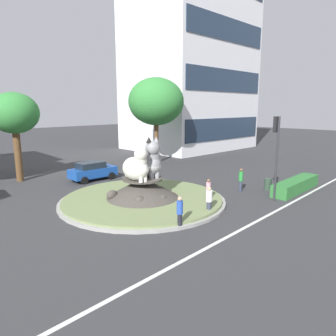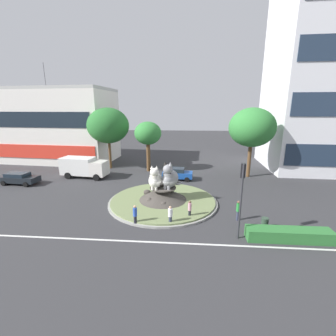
{
  "view_description": "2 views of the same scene",
  "coord_description": "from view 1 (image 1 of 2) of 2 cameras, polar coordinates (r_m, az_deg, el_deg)",
  "views": [
    {
      "loc": [
        -13.36,
        -15.26,
        6.32
      ],
      "look_at": [
        1.87,
        -0.58,
        2.14
      ],
      "focal_mm": 33.08,
      "sensor_mm": 36.0,
      "label": 1
    },
    {
      "loc": [
        2.25,
        -22.2,
        9.44
      ],
      "look_at": [
        0.35,
        2.24,
        3.09
      ],
      "focal_mm": 24.73,
      "sensor_mm": 36.0,
      "label": 2
    }
  ],
  "objects": [
    {
      "name": "cat_statue_white",
      "position": [
        19.95,
        -5.82,
        0.18
      ],
      "size": [
        1.58,
        2.42,
        2.43
      ],
      "rotation": [
        0.0,
        0.0,
        -1.61
      ],
      "color": "silver",
      "rests_on": "roundabout_island"
    },
    {
      "name": "traffic_light_mast",
      "position": [
        21.72,
        19.32,
        4.28
      ],
      "size": [
        0.35,
        0.46,
        5.72
      ],
      "rotation": [
        0.0,
        0.0,
        1.42
      ],
      "color": "#2D2D33",
      "rests_on": "ground"
    },
    {
      "name": "roundabout_island",
      "position": [
        21.08,
        -4.7,
        -4.77
      ],
      "size": [
        11.14,
        11.14,
        1.64
      ],
      "color": "gray",
      "rests_on": "ground"
    },
    {
      "name": "pedestrian_pink_shirt",
      "position": [
        20.64,
        7.44,
        -4.12
      ],
      "size": [
        0.3,
        0.3,
        1.69
      ],
      "rotation": [
        0.0,
        0.0,
        3.52
      ],
      "color": "black",
      "rests_on": "ground"
    },
    {
      "name": "ground_plane",
      "position": [
        21.24,
        -4.65,
        -6.17
      ],
      "size": [
        160.0,
        160.0,
        0.0
      ],
      "primitive_type": "plane",
      "color": "#333335"
    },
    {
      "name": "litter_bin",
      "position": [
        25.18,
        17.89,
        -2.86
      ],
      "size": [
        0.56,
        0.56,
        0.9
      ],
      "color": "#2D4233",
      "rests_on": "ground"
    },
    {
      "name": "lane_centreline",
      "position": [
        16.73,
        12.78,
        -11.3
      ],
      "size": [
        112.0,
        0.2,
        0.01
      ],
      "primitive_type": "cube",
      "color": "silver",
      "rests_on": "ground"
    },
    {
      "name": "cat_statue_grey",
      "position": [
        21.1,
        -3.4,
        1.16
      ],
      "size": [
        2.34,
        2.76,
        2.77
      ],
      "rotation": [
        0.0,
        0.0,
        -1.88
      ],
      "color": "gray",
      "rests_on": "roundabout_island"
    },
    {
      "name": "office_tower",
      "position": [
        50.11,
        4.17,
        22.88
      ],
      "size": [
        18.05,
        14.26,
        33.02
      ],
      "rotation": [
        0.0,
        0.0,
        -0.04
      ],
      "color": "silver",
      "rests_on": "ground"
    },
    {
      "name": "sedan_on_far_lane",
      "position": [
        27.89,
        -13.76,
        -0.47
      ],
      "size": [
        4.1,
        2.13,
        1.62
      ],
      "rotation": [
        0.0,
        0.0,
        -0.05
      ],
      "color": "#19479E",
      "rests_on": "ground"
    },
    {
      "name": "pedestrian_blue_shirt",
      "position": [
        16.36,
        2.18,
        -8.02
      ],
      "size": [
        0.33,
        0.33,
        1.76
      ],
      "rotation": [
        0.0,
        0.0,
        4.42
      ],
      "color": "black",
      "rests_on": "ground"
    },
    {
      "name": "third_tree_left",
      "position": [
        29.14,
        -26.48,
        8.87
      ],
      "size": [
        4.03,
        4.03,
        7.54
      ],
      "color": "brown",
      "rests_on": "ground"
    },
    {
      "name": "pedestrian_white_shirt",
      "position": [
        18.67,
        7.58,
        -5.84
      ],
      "size": [
        0.38,
        0.38,
        1.69
      ],
      "rotation": [
        0.0,
        0.0,
        0.92
      ],
      "color": "#33384C",
      "rests_on": "ground"
    },
    {
      "name": "broadleaf_tree_behind_island",
      "position": [
        35.33,
        -2.21,
        12.1
      ],
      "size": [
        6.19,
        6.19,
        9.55
      ],
      "color": "brown",
      "rests_on": "ground"
    },
    {
      "name": "pedestrian_green_shirt",
      "position": [
        24.01,
        13.27,
        -2.0
      ],
      "size": [
        0.31,
        0.31,
        1.79
      ],
      "rotation": [
        0.0,
        0.0,
        0.28
      ],
      "color": "#33384C",
      "rests_on": "ground"
    },
    {
      "name": "clipped_hedge_strip",
      "position": [
        25.59,
        22.47,
        -2.95
      ],
      "size": [
        6.09,
        1.2,
        0.9
      ],
      "primitive_type": "cube",
      "color": "#2D7033",
      "rests_on": "ground"
    }
  ]
}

